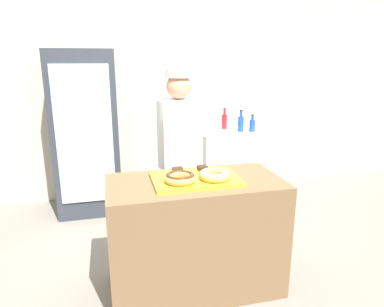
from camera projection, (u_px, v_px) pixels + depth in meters
name	position (u px, v px, depth m)	size (l,w,h in m)	color
ground_plane	(195.00, 285.00, 2.75)	(14.00, 14.00, 0.00)	gray
wall_back	(154.00, 92.00, 4.38)	(8.00, 0.06, 2.70)	beige
display_counter	(195.00, 235.00, 2.63)	(1.29, 0.65, 0.89)	brown
serving_tray	(195.00, 179.00, 2.51)	(0.63, 0.43, 0.02)	yellow
donut_chocolate_glaze	(180.00, 177.00, 2.41)	(0.23, 0.23, 0.06)	tan
donut_light_glaze	(215.00, 175.00, 2.46)	(0.23, 0.23, 0.06)	tan
brownie_back_left	(178.00, 170.00, 2.63)	(0.07, 0.07, 0.03)	#382111
brownie_back_right	(203.00, 168.00, 2.67)	(0.07, 0.07, 0.03)	#382111
baker_person	(180.00, 159.00, 3.12)	(0.39, 0.39, 1.67)	#4C4C51
beverage_fridge	(86.00, 133.00, 3.93)	(0.71, 0.65, 1.86)	#333842
chest_freezer	(231.00, 163.00, 4.48)	(0.86, 0.66, 0.87)	white
bottle_red	(224.00, 121.00, 4.47)	(0.07, 0.07, 0.27)	red
bottle_blue	(241.00, 123.00, 4.30)	(0.07, 0.07, 0.27)	#1E4CB2
bottle_blue_b	(252.00, 125.00, 4.30)	(0.07, 0.07, 0.22)	#1E4CB2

